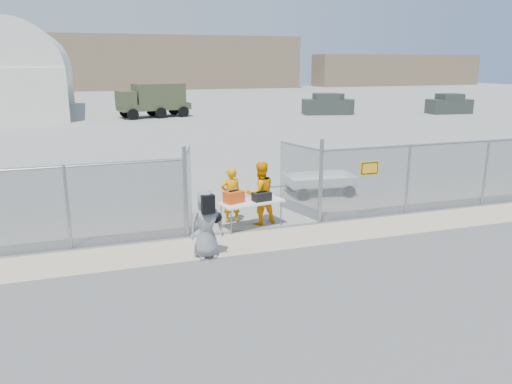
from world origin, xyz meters
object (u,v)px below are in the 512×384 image
object	(u,v)px
visitor	(206,224)
utility_trailer	(320,184)
security_worker_left	(231,195)
folding_table	(251,214)
security_worker_right	(260,193)

from	to	relation	value
visitor	utility_trailer	distance (m)	6.96
security_worker_left	utility_trailer	xyz separation A→B (m)	(3.91, 2.14, -0.46)
utility_trailer	security_worker_left	bearing A→B (deg)	-146.67
folding_table	visitor	distance (m)	2.55
security_worker_right	utility_trailer	bearing A→B (deg)	-151.65
security_worker_right	folding_table	bearing A→B (deg)	24.84
utility_trailer	folding_table	bearing A→B (deg)	-136.86
security_worker_left	security_worker_right	size ratio (longest dim) A/B	0.89
security_worker_right	utility_trailer	world-z (taller)	security_worker_right
security_worker_left	visitor	world-z (taller)	visitor
folding_table	security_worker_left	bearing A→B (deg)	111.93
folding_table	security_worker_left	distance (m)	0.88
utility_trailer	visitor	bearing A→B (deg)	-134.05
security_worker_left	visitor	size ratio (longest dim) A/B	0.99
folding_table	utility_trailer	distance (m)	4.46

